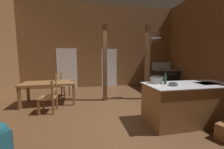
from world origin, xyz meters
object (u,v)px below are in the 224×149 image
at_px(ladderback_chair_by_post, 62,85).
at_px(stockpot_on_counter, 157,80).
at_px(kitchen_island, 189,103).
at_px(stove_range, 164,78).
at_px(bottle_tall_on_counter, 165,79).
at_px(ladderback_chair_near_window, 50,97).
at_px(dining_table, 49,85).
at_px(mixing_bowl_on_counter, 173,84).

relative_size(ladderback_chair_by_post, stockpot_on_counter, 2.60).
relative_size(kitchen_island, stove_range, 1.64).
bearing_deg(ladderback_chair_by_post, kitchen_island, -41.81).
height_order(kitchen_island, bottle_tall_on_counter, bottle_tall_on_counter).
relative_size(ladderback_chair_near_window, stockpot_on_counter, 2.60).
bearing_deg(ladderback_chair_near_window, ladderback_chair_by_post, 87.10).
relative_size(kitchen_island, dining_table, 1.25).
height_order(dining_table, ladderback_chair_near_window, ladderback_chair_near_window).
bearing_deg(ladderback_chair_near_window, mixing_bowl_on_counter, -25.91).
bearing_deg(bottle_tall_on_counter, ladderback_chair_near_window, 157.04).
relative_size(stockpot_on_counter, bottle_tall_on_counter, 1.31).
height_order(kitchen_island, ladderback_chair_by_post, ladderback_chair_by_post).
height_order(dining_table, bottle_tall_on_counter, bottle_tall_on_counter).
xyz_separation_m(mixing_bowl_on_counter, bottle_tall_on_counter, (-0.07, 0.21, 0.08)).
distance_m(dining_table, bottle_tall_on_counter, 3.68).
distance_m(ladderback_chair_near_window, stockpot_on_counter, 2.99).
distance_m(kitchen_island, dining_table, 4.24).
xyz_separation_m(ladderback_chair_near_window, stockpot_on_counter, (2.73, -1.07, 0.57)).
height_order(stockpot_on_counter, bottle_tall_on_counter, bottle_tall_on_counter).
bearing_deg(bottle_tall_on_counter, mixing_bowl_on_counter, -72.77).
distance_m(kitchen_island, ladderback_chair_by_post, 4.55).
distance_m(stove_range, mixing_bowl_on_counter, 4.62).
xyz_separation_m(ladderback_chair_near_window, mixing_bowl_on_counter, (2.94, -1.43, 0.52)).
xyz_separation_m(dining_table, stockpot_on_counter, (2.91, -1.88, 0.37)).
bearing_deg(stockpot_on_counter, stove_range, 54.53).
distance_m(dining_table, ladderback_chair_by_post, 0.94).
height_order(stove_range, ladderback_chair_by_post, stove_range).
bearing_deg(bottle_tall_on_counter, kitchen_island, -10.73).
relative_size(kitchen_island, ladderback_chair_near_window, 2.28).
relative_size(stove_range, mixing_bowl_on_counter, 6.94).
xyz_separation_m(kitchen_island, ladderback_chair_by_post, (-3.39, 3.03, -0.02)).
bearing_deg(bottle_tall_on_counter, stockpot_on_counter, 133.48).
bearing_deg(ladderback_chair_near_window, stove_range, 25.48).
height_order(dining_table, stockpot_on_counter, stockpot_on_counter).
height_order(stove_range, ladderback_chair_near_window, stove_range).
xyz_separation_m(ladderback_chair_by_post, bottle_tall_on_counter, (2.78, -2.92, 0.60)).
bearing_deg(mixing_bowl_on_counter, stove_range, 59.22).
relative_size(dining_table, bottle_tall_on_counter, 6.20).
bearing_deg(ladderback_chair_near_window, bottle_tall_on_counter, -22.96).
bearing_deg(kitchen_island, stockpot_on_counter, 160.59).
distance_m(ladderback_chair_near_window, bottle_tall_on_counter, 3.17).
distance_m(kitchen_island, ladderback_chair_near_window, 3.72).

